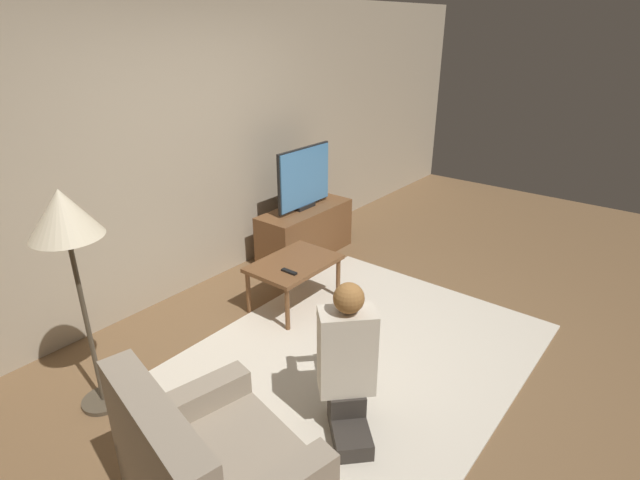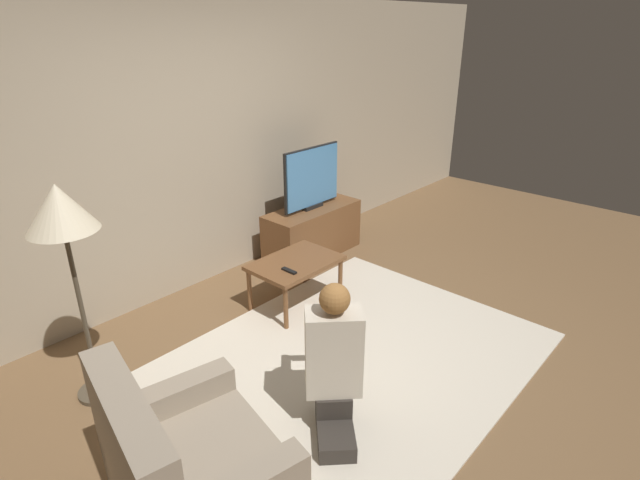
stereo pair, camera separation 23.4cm
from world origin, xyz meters
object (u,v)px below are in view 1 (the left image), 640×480
Objects in this scene: person_kneeling at (347,358)px; floor_lamp at (65,225)px; coffee_table at (294,267)px; tv at (304,178)px.

floor_lamp is at bearing -13.78° from person_kneeling.
coffee_table is at bearing -5.66° from floor_lamp.
coffee_table is 0.78× the size of person_kneeling.
floor_lamp reaches higher than coffee_table.
tv is at bearing -89.95° from person_kneeling.
tv is 2.58m from person_kneeling.
person_kneeling is (-1.78, -1.83, -0.37)m from tv.
tv reaches higher than coffee_table.
person_kneeling is (0.86, -1.38, -0.79)m from floor_lamp.
floor_lamp is at bearing -170.41° from tv.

